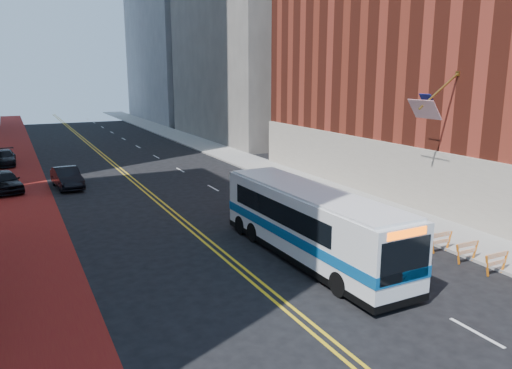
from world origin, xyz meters
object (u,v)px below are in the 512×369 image
Objects in this scene: car_a at (5,181)px; car_b at (67,178)px; car_c at (4,158)px; transit_bus at (309,223)px.

car_b is (4.24, -0.71, -0.01)m from car_a.
car_c is (0.00, 11.93, -0.09)m from car_a.
car_a is 0.96× the size of car_c.
car_c is at bearing 109.73° from transit_bus.
car_b is at bearing -21.71° from car_a.
transit_bus is 24.81m from car_a.
transit_bus is at bearing -72.76° from car_b.
car_a reaches higher than car_b.
car_c is at bearing 103.39° from car_b.
car_b is 0.98× the size of car_c.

